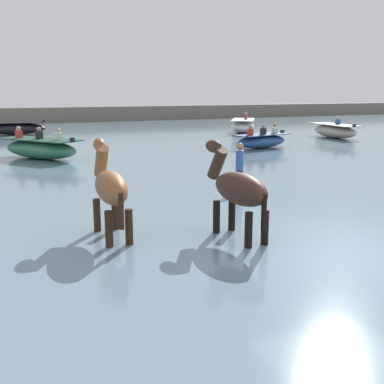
# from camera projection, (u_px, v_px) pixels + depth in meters

# --- Properties ---
(ground_plane) EXTENTS (120.00, 120.00, 0.00)m
(ground_plane) POSITION_uv_depth(u_px,v_px,m) (350.00, 270.00, 8.21)
(ground_plane) COLOR #756B56
(water_surface) EXTENTS (90.00, 90.00, 0.37)m
(water_surface) POSITION_uv_depth(u_px,v_px,m) (152.00, 172.00, 17.05)
(water_surface) COLOR slate
(water_surface) RESTS_ON ground
(horse_lead_dark_bay) EXTENTS (0.63, 1.95, 2.12)m
(horse_lead_dark_bay) POSITION_uv_depth(u_px,v_px,m) (238.00, 191.00, 8.67)
(horse_lead_dark_bay) COLOR #382319
(horse_lead_dark_bay) RESTS_ON ground
(horse_trailing_chestnut) EXTENTS (0.58, 1.96, 2.14)m
(horse_trailing_chestnut) POSITION_uv_depth(u_px,v_px,m) (110.00, 190.00, 8.73)
(horse_trailing_chestnut) COLOR brown
(horse_trailing_chestnut) RESTS_ON ground
(boat_near_port) EXTENTS (3.22, 1.79, 1.14)m
(boat_near_port) POSITION_uv_depth(u_px,v_px,m) (262.00, 141.00, 22.65)
(boat_near_port) COLOR #28518E
(boat_near_port) RESTS_ON water_surface
(boat_mid_outer) EXTENTS (1.84, 3.96, 1.26)m
(boat_mid_outer) POSITION_uv_depth(u_px,v_px,m) (335.00, 131.00, 27.68)
(boat_mid_outer) COLOR #B2AD9E
(boat_mid_outer) RESTS_ON water_surface
(boat_far_offshore) EXTENTS (3.43, 4.13, 1.33)m
(boat_far_offshore) POSITION_uv_depth(u_px,v_px,m) (243.00, 126.00, 31.11)
(boat_far_offshore) COLOR silver
(boat_far_offshore) RESTS_ON water_surface
(boat_near_starboard) EXTENTS (3.70, 1.68, 0.89)m
(boat_near_starboard) POSITION_uv_depth(u_px,v_px,m) (16.00, 129.00, 29.60)
(boat_near_starboard) COLOR black
(boat_near_starboard) RESTS_ON water_surface
(boat_mid_channel) EXTENTS (3.24, 3.87, 1.28)m
(boat_mid_channel) POSITION_uv_depth(u_px,v_px,m) (41.00, 149.00, 19.06)
(boat_mid_channel) COLOR #337556
(boat_mid_channel) RESTS_ON water_surface
(person_wading_close) EXTENTS (0.35, 0.38, 1.63)m
(person_wading_close) POSITION_uv_depth(u_px,v_px,m) (240.00, 170.00, 13.32)
(person_wading_close) COLOR #383842
(person_wading_close) RESTS_ON ground
(far_shoreline) EXTENTS (80.00, 2.40, 1.65)m
(far_shoreline) POSITION_uv_depth(u_px,v_px,m) (44.00, 117.00, 41.68)
(far_shoreline) COLOR #706B5B
(far_shoreline) RESTS_ON ground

